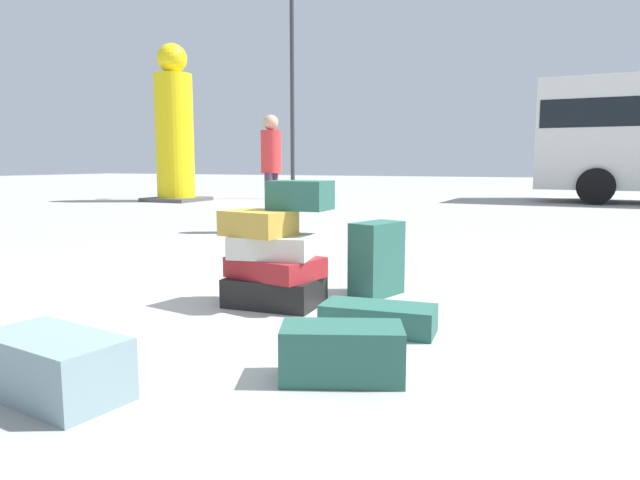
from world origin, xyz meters
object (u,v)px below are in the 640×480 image
at_px(suitcase_teal_left_side, 342,353).
at_px(suitcase_teal_right_side, 377,259).
at_px(person_bearded_onlooker, 271,163).
at_px(suitcase_tower, 276,254).
at_px(lamp_post, 292,35).
at_px(yellow_dummy_statue, 174,132).
at_px(suitcase_slate_foreground_far, 54,366).
at_px(suitcase_teal_upright_blue, 378,318).

bearing_deg(suitcase_teal_left_side, suitcase_teal_right_side, 81.56).
bearing_deg(person_bearded_onlooker, suitcase_tower, 22.11).
bearing_deg(lamp_post, yellow_dummy_statue, -138.21).
bearing_deg(lamp_post, suitcase_teal_right_side, -60.29).
bearing_deg(yellow_dummy_statue, person_bearded_onlooker, -42.00).
bearing_deg(suitcase_slate_foreground_far, suitcase_teal_upright_blue, 65.75).
distance_m(suitcase_teal_right_side, suitcase_teal_upright_blue, 1.01).
bearing_deg(person_bearded_onlooker, yellow_dummy_statue, -139.01).
bearing_deg(suitcase_teal_upright_blue, person_bearded_onlooker, 120.53).
xyz_separation_m(suitcase_teal_left_side, suitcase_teal_right_side, (-0.41, 1.75, 0.16)).
bearing_deg(suitcase_teal_right_side, suitcase_teal_upright_blue, -53.85).
distance_m(suitcase_slate_foreground_far, yellow_dummy_statue, 13.54).
distance_m(suitcase_tower, lamp_post, 13.17).
bearing_deg(suitcase_teal_left_side, yellow_dummy_statue, 109.39).
height_order(suitcase_teal_left_side, yellow_dummy_statue, yellow_dummy_statue).
bearing_deg(person_bearded_onlooker, lamp_post, -162.54).
relative_size(suitcase_slate_foreground_far, lamp_post, 0.09).
relative_size(suitcase_teal_upright_blue, lamp_post, 0.10).
bearing_deg(suitcase_teal_right_side, suitcase_teal_left_side, -59.77).
bearing_deg(suitcase_tower, suitcase_slate_foreground_far, -92.99).
distance_m(suitcase_tower, suitcase_teal_upright_blue, 1.00).
distance_m(suitcase_teal_upright_blue, lamp_post, 13.94).
relative_size(suitcase_teal_right_side, yellow_dummy_statue, 0.14).
distance_m(suitcase_tower, yellow_dummy_statue, 12.11).
relative_size(suitcase_teal_right_side, lamp_post, 0.08).
distance_m(suitcase_tower, suitcase_teal_right_side, 0.82).
distance_m(suitcase_teal_left_side, suitcase_slate_foreground_far, 1.29).
relative_size(suitcase_tower, lamp_post, 0.13).
relative_size(suitcase_slate_foreground_far, suitcase_teal_upright_blue, 0.99).
bearing_deg(suitcase_tower, suitcase_teal_right_side, 45.66).
bearing_deg(suitcase_teal_right_side, suitcase_slate_foreground_far, -88.21).
height_order(suitcase_slate_foreground_far, suitcase_teal_right_side, suitcase_teal_right_side).
relative_size(suitcase_teal_left_side, suitcase_slate_foreground_far, 0.85).
height_order(person_bearded_onlooker, lamp_post, lamp_post).
bearing_deg(suitcase_teal_right_side, suitcase_tower, -117.34).
height_order(suitcase_teal_right_side, lamp_post, lamp_post).
height_order(suitcase_teal_right_side, yellow_dummy_statue, yellow_dummy_statue).
distance_m(suitcase_slate_foreground_far, suitcase_teal_upright_blue, 1.82).
distance_m(suitcase_teal_upright_blue, yellow_dummy_statue, 13.00).
xyz_separation_m(suitcase_teal_left_side, lamp_post, (-6.48, 12.38, 4.41)).
bearing_deg(person_bearded_onlooker, suitcase_teal_upright_blue, 28.89).
bearing_deg(suitcase_tower, suitcase_teal_upright_blue, -21.21).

